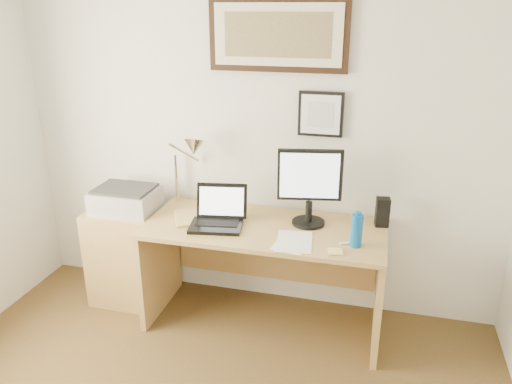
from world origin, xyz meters
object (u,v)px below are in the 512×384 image
(book, at_px, (175,219))
(printer, at_px, (126,199))
(desk, at_px, (267,252))
(water_bottle, at_px, (357,231))
(lcd_monitor, at_px, (310,184))
(side_cabinet, at_px, (127,255))
(laptop, at_px, (218,217))

(book, relative_size, printer, 0.66)
(desk, height_order, printer, printer)
(water_bottle, xyz_separation_m, printer, (-1.65, 0.20, -0.03))
(water_bottle, xyz_separation_m, lcd_monitor, (-0.33, 0.25, 0.19))
(side_cabinet, xyz_separation_m, printer, (0.03, 0.01, 0.45))
(water_bottle, height_order, desk, water_bottle)
(side_cabinet, xyz_separation_m, laptop, (0.77, -0.10, 0.44))
(side_cabinet, bearing_deg, desk, 1.89)
(book, bearing_deg, laptop, 0.41)
(printer, bearing_deg, lcd_monitor, 2.04)
(book, xyz_separation_m, printer, (-0.43, 0.12, 0.06))
(desk, height_order, lcd_monitor, lcd_monitor)
(laptop, bearing_deg, water_bottle, -5.36)
(desk, distance_m, printer, 1.09)
(book, height_order, laptop, laptop)
(desk, relative_size, lcd_monitor, 3.08)
(side_cabinet, bearing_deg, lcd_monitor, 2.40)
(printer, bearing_deg, book, -14.98)
(side_cabinet, height_order, desk, desk)
(book, xyz_separation_m, laptop, (0.31, 0.00, 0.05))
(book, bearing_deg, lcd_monitor, 10.31)
(book, height_order, lcd_monitor, lcd_monitor)
(side_cabinet, xyz_separation_m, desk, (1.07, 0.04, 0.15))
(laptop, distance_m, printer, 0.75)
(book, xyz_separation_m, desk, (0.61, 0.14, -0.25))
(lcd_monitor, bearing_deg, desk, -175.63)
(desk, xyz_separation_m, laptop, (-0.30, -0.14, 0.29))
(book, relative_size, lcd_monitor, 0.56)
(lcd_monitor, bearing_deg, book, -169.69)
(water_bottle, xyz_separation_m, book, (-1.22, 0.08, -0.09))
(side_cabinet, distance_m, book, 0.61)
(side_cabinet, bearing_deg, book, -12.96)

